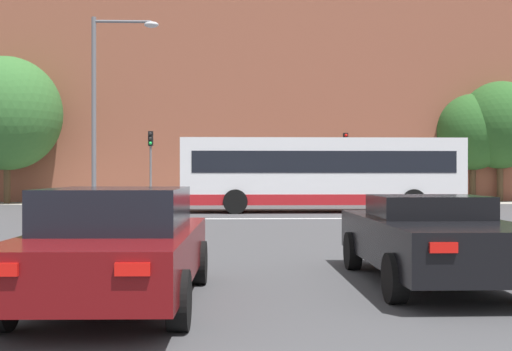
# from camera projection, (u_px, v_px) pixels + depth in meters

# --- Properties ---
(stop_line_strip) EXTENTS (8.67, 0.30, 0.01)m
(stop_line_strip) POSITION_uv_depth(u_px,v_px,m) (258.00, 219.00, 23.26)
(stop_line_strip) COLOR silver
(stop_line_strip) RESTS_ON ground_plane
(far_pavement) EXTENTS (69.63, 2.50, 0.01)m
(far_pavement) POSITION_uv_depth(u_px,v_px,m) (249.00, 203.00, 35.21)
(far_pavement) COLOR #A09B91
(far_pavement) RESTS_ON ground_plane
(brick_civic_building) EXTENTS (46.56, 10.41, 23.40)m
(brick_civic_building) POSITION_uv_depth(u_px,v_px,m) (251.00, 71.00, 42.50)
(brick_civic_building) COLOR brown
(brick_civic_building) RESTS_ON ground_plane
(car_saloon_left) EXTENTS (2.13, 4.64, 1.46)m
(car_saloon_left) POSITION_uv_depth(u_px,v_px,m) (117.00, 245.00, 8.06)
(car_saloon_left) COLOR #600C0F
(car_saloon_left) RESTS_ON ground_plane
(car_roadster_right) EXTENTS (2.03, 4.67, 1.31)m
(car_roadster_right) POSITION_uv_depth(u_px,v_px,m) (430.00, 238.00, 9.57)
(car_roadster_right) COLOR black
(car_roadster_right) RESTS_ON ground_plane
(bus_crossing_lead) EXTENTS (11.82, 2.71, 3.12)m
(bus_crossing_lead) POSITION_uv_depth(u_px,v_px,m) (321.00, 173.00, 27.38)
(bus_crossing_lead) COLOR silver
(bus_crossing_lead) RESTS_ON ground_plane
(traffic_light_far_right) EXTENTS (0.26, 0.31, 3.87)m
(traffic_light_far_right) POSITION_uv_depth(u_px,v_px,m) (346.00, 156.00, 35.02)
(traffic_light_far_right) COLOR slate
(traffic_light_far_right) RESTS_ON ground_plane
(traffic_light_far_left) EXTENTS (0.26, 0.31, 3.94)m
(traffic_light_far_left) POSITION_uv_depth(u_px,v_px,m) (151.00, 155.00, 34.63)
(traffic_light_far_left) COLOR slate
(traffic_light_far_left) RESTS_ON ground_plane
(street_lamp_junction) EXTENTS (2.33, 0.36, 7.12)m
(street_lamp_junction) POSITION_uv_depth(u_px,v_px,m) (106.00, 95.00, 22.40)
(street_lamp_junction) COLOR slate
(street_lamp_junction) RESTS_ON ground_plane
(pedestrian_waiting) EXTENTS (0.34, 0.45, 1.71)m
(pedestrian_waiting) POSITION_uv_depth(u_px,v_px,m) (360.00, 185.00, 35.63)
(pedestrian_waiting) COLOR #333851
(pedestrian_waiting) RESTS_ON ground_plane
(pedestrian_walking_east) EXTENTS (0.46, 0.39, 1.74)m
(pedestrian_walking_east) POSITION_uv_depth(u_px,v_px,m) (236.00, 185.00, 34.61)
(pedestrian_walking_east) COLOR #333851
(pedestrian_walking_east) RESTS_ON ground_plane
(pedestrian_walking_west) EXTENTS (0.43, 0.44, 1.64)m
(pedestrian_walking_west) POSITION_uv_depth(u_px,v_px,m) (432.00, 186.00, 35.67)
(pedestrian_walking_west) COLOR #333851
(pedestrian_walking_west) RESTS_ON ground_plane
(tree_by_building) EXTENTS (4.30, 4.30, 6.36)m
(tree_by_building) POSITION_uv_depth(u_px,v_px,m) (473.00, 132.00, 37.92)
(tree_by_building) COLOR #4C3823
(tree_by_building) RESTS_ON ground_plane
(tree_kerbside) EXTENTS (5.93, 5.93, 8.05)m
(tree_kerbside) POSITION_uv_depth(u_px,v_px,m) (7.00, 113.00, 35.07)
(tree_kerbside) COLOR #4C3823
(tree_kerbside) RESTS_ON ground_plane
(tree_distant) EXTENTS (4.90, 4.90, 7.07)m
(tree_distant) POSITION_uv_depth(u_px,v_px,m) (500.00, 125.00, 37.69)
(tree_distant) COLOR #4C3823
(tree_distant) RESTS_ON ground_plane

